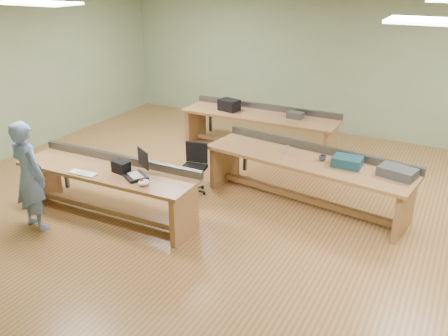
% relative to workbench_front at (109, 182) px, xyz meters
% --- Properties ---
extents(floor, '(10.00, 10.00, 0.00)m').
position_rel_workbench_front_xyz_m(floor, '(1.70, 1.36, -0.55)').
color(floor, '#9F6E3C').
rests_on(floor, ground).
extents(ceiling, '(10.00, 10.00, 0.00)m').
position_rel_workbench_front_xyz_m(ceiling, '(1.70, 1.36, 2.45)').
color(ceiling, silver).
rests_on(ceiling, wall_back).
extents(wall_back, '(10.00, 0.04, 3.00)m').
position_rel_workbench_front_xyz_m(wall_back, '(1.70, 5.36, 0.95)').
color(wall_back, '#8BA27B').
rests_on(wall_back, floor).
extents(wall_front, '(10.00, 0.04, 3.00)m').
position_rel_workbench_front_xyz_m(wall_front, '(1.70, -2.64, 0.95)').
color(wall_front, '#8BA27B').
rests_on(wall_front, floor).
extents(wall_left, '(0.04, 8.00, 3.00)m').
position_rel_workbench_front_xyz_m(wall_left, '(-3.30, 1.36, 0.95)').
color(wall_left, '#8BA27B').
rests_on(wall_left, floor).
extents(fluor_panels, '(6.20, 3.50, 0.03)m').
position_rel_workbench_front_xyz_m(fluor_panels, '(1.70, 1.36, 2.42)').
color(fluor_panels, white).
rests_on(fluor_panels, ceiling).
extents(workbench_front, '(2.77, 0.80, 0.86)m').
position_rel_workbench_front_xyz_m(workbench_front, '(0.00, 0.00, 0.00)').
color(workbench_front, '#9E7542').
rests_on(workbench_front, floor).
extents(workbench_mid, '(3.29, 1.28, 0.86)m').
position_rel_workbench_front_xyz_m(workbench_mid, '(2.39, 1.73, 0.01)').
color(workbench_mid, '#9E7542').
rests_on(workbench_mid, floor).
extents(workbench_back, '(3.09, 0.86, 0.86)m').
position_rel_workbench_front_xyz_m(workbench_back, '(0.80, 3.53, 0.01)').
color(workbench_back, '#9E7542').
rests_on(workbench_back, floor).
extents(person, '(0.62, 0.45, 1.56)m').
position_rel_workbench_front_xyz_m(person, '(-0.73, -0.74, 0.23)').
color(person, '#6B7FAF').
rests_on(person, floor).
extents(laptop_base, '(0.42, 0.39, 0.04)m').
position_rel_workbench_front_xyz_m(laptop_base, '(0.54, -0.06, 0.21)').
color(laptop_base, black).
rests_on(laptop_base, workbench_front).
extents(laptop_screen, '(0.29, 0.18, 0.26)m').
position_rel_workbench_front_xyz_m(laptop_screen, '(0.60, 0.05, 0.45)').
color(laptop_screen, black).
rests_on(laptop_screen, laptop_base).
extents(keyboard, '(0.43, 0.16, 0.02)m').
position_rel_workbench_front_xyz_m(keyboard, '(-0.18, -0.30, 0.21)').
color(keyboard, white).
rests_on(keyboard, workbench_front).
extents(trackball_mouse, '(0.19, 0.20, 0.07)m').
position_rel_workbench_front_xyz_m(trackball_mouse, '(0.78, -0.19, 0.23)').
color(trackball_mouse, white).
rests_on(trackball_mouse, workbench_front).
extents(camera_bag, '(0.27, 0.20, 0.17)m').
position_rel_workbench_front_xyz_m(camera_bag, '(0.25, -0.00, 0.28)').
color(camera_bag, black).
rests_on(camera_bag, workbench_front).
extents(task_chair, '(0.50, 0.50, 0.81)m').
position_rel_workbench_front_xyz_m(task_chair, '(0.65, 1.28, -0.26)').
color(task_chair, black).
rests_on(task_chair, floor).
extents(parts_bin_teal, '(0.41, 0.31, 0.14)m').
position_rel_workbench_front_xyz_m(parts_bin_teal, '(2.99, 1.69, 0.27)').
color(parts_bin_teal, '#153946').
rests_on(parts_bin_teal, workbench_mid).
extents(parts_bin_grey, '(0.54, 0.41, 0.13)m').
position_rel_workbench_front_xyz_m(parts_bin_grey, '(3.68, 1.64, 0.26)').
color(parts_bin_grey, '#343436').
rests_on(parts_bin_grey, workbench_mid).
extents(mug, '(0.11, 0.11, 0.09)m').
position_rel_workbench_front_xyz_m(mug, '(2.61, 1.73, 0.24)').
color(mug, '#343436').
rests_on(mug, workbench_mid).
extents(drinks_can, '(0.09, 0.09, 0.13)m').
position_rel_workbench_front_xyz_m(drinks_can, '(2.04, 1.74, 0.26)').
color(drinks_can, silver).
rests_on(drinks_can, workbench_mid).
extents(storage_box_back, '(0.44, 0.36, 0.22)m').
position_rel_workbench_front_xyz_m(storage_box_back, '(0.16, 3.47, 0.31)').
color(storage_box_back, black).
rests_on(storage_box_back, workbench_back).
extents(tray_back, '(0.30, 0.22, 0.12)m').
position_rel_workbench_front_xyz_m(tray_back, '(1.51, 3.59, 0.25)').
color(tray_back, '#343436').
rests_on(tray_back, workbench_back).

